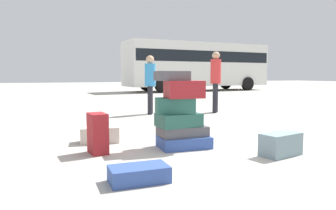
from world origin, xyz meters
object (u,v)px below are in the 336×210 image
object	(u,v)px
suitcase_tower	(180,116)
suitcase_maroon_foreground_far	(98,133)
suitcase_cream_right_side	(100,135)
suitcase_slate_left_side	(281,144)
person_tourist_with_camera	(216,76)
parked_bus	(198,63)
person_bearded_onlooker	(150,79)
suitcase_navy_white_trunk	(139,174)

from	to	relation	value
suitcase_tower	suitcase_maroon_foreground_far	xyz separation A→B (m)	(-1.21, 0.08, -0.20)
suitcase_cream_right_side	suitcase_maroon_foreground_far	xyz separation A→B (m)	(-0.13, -0.71, 0.15)
suitcase_slate_left_side	person_tourist_with_camera	world-z (taller)	person_tourist_with_camera
suitcase_maroon_foreground_far	person_tourist_with_camera	distance (m)	5.28
suitcase_tower	parked_bus	size ratio (longest dim) A/B	0.11
person_bearded_onlooker	person_tourist_with_camera	bearing A→B (deg)	104.71
suitcase_cream_right_side	suitcase_tower	bearing A→B (deg)	-29.61
suitcase_tower	suitcase_maroon_foreground_far	world-z (taller)	suitcase_tower
suitcase_slate_left_side	person_tourist_with_camera	size ratio (longest dim) A/B	0.33
suitcase_maroon_foreground_far	suitcase_cream_right_side	bearing A→B (deg)	72.13
suitcase_maroon_foreground_far	person_bearded_onlooker	bearing A→B (deg)	55.41
suitcase_maroon_foreground_far	person_tourist_with_camera	xyz separation A→B (m)	(3.85, 3.54, 0.76)
suitcase_navy_white_trunk	suitcase_cream_right_side	world-z (taller)	suitcase_cream_right_side
suitcase_tower	suitcase_cream_right_side	world-z (taller)	suitcase_tower
person_bearded_onlooker	parked_bus	xyz separation A→B (m)	(6.82, 10.89, 0.88)
parked_bus	person_bearded_onlooker	bearing A→B (deg)	-127.12
suitcase_navy_white_trunk	suitcase_slate_left_side	bearing A→B (deg)	9.02
suitcase_cream_right_side	suitcase_maroon_foreground_far	bearing A→B (deg)	-93.65
suitcase_slate_left_side	suitcase_cream_right_side	world-z (taller)	suitcase_slate_left_side
person_bearded_onlooker	person_tourist_with_camera	world-z (taller)	person_tourist_with_camera
person_tourist_with_camera	parked_bus	distance (m)	12.30
suitcase_maroon_foreground_far	suitcase_navy_white_trunk	bearing A→B (deg)	-87.97
suitcase_cream_right_side	person_bearded_onlooker	world-z (taller)	person_bearded_onlooker
suitcase_cream_right_side	parked_bus	xyz separation A→B (m)	(8.68, 14.05, 1.71)
suitcase_maroon_foreground_far	parked_bus	distance (m)	17.26
suitcase_cream_right_side	suitcase_maroon_foreground_far	world-z (taller)	suitcase_maroon_foreground_far
suitcase_cream_right_side	person_bearded_onlooker	bearing A→B (deg)	66.38
suitcase_slate_left_side	suitcase_navy_white_trunk	size ratio (longest dim) A/B	0.96
suitcase_slate_left_side	person_bearded_onlooker	xyz separation A→B (m)	(-0.30, 4.87, 0.80)
person_tourist_with_camera	suitcase_navy_white_trunk	bearing A→B (deg)	1.73
suitcase_slate_left_side	person_tourist_with_camera	xyz separation A→B (m)	(1.56, 4.55, 0.88)
suitcase_cream_right_side	parked_bus	bearing A→B (deg)	65.17
person_tourist_with_camera	parked_bus	size ratio (longest dim) A/B	0.17
suitcase_tower	suitcase_maroon_foreground_far	bearing A→B (deg)	175.99
person_bearded_onlooker	suitcase_tower	bearing A→B (deg)	13.54
suitcase_cream_right_side	suitcase_maroon_foreground_far	size ratio (longest dim) A/B	1.07
suitcase_tower	person_bearded_onlooker	bearing A→B (deg)	78.76
suitcase_maroon_foreground_far	parked_bus	world-z (taller)	parked_bus
person_tourist_with_camera	parked_bus	bearing A→B (deg)	-165.47
suitcase_tower	suitcase_maroon_foreground_far	distance (m)	1.23
suitcase_tower	person_tourist_with_camera	xyz separation A→B (m)	(2.64, 3.62, 0.56)
suitcase_slate_left_side	suitcase_cream_right_side	bearing A→B (deg)	128.76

